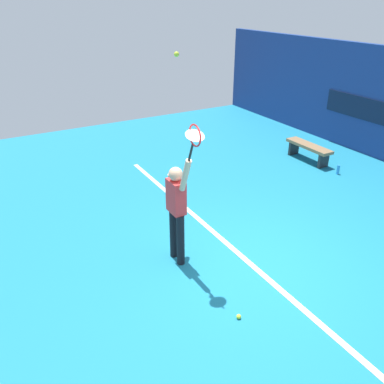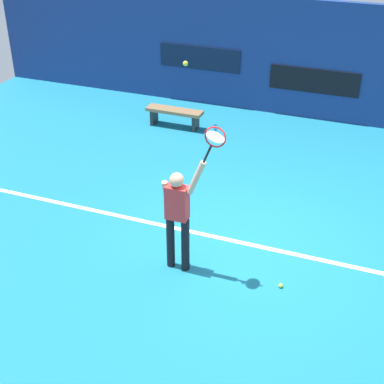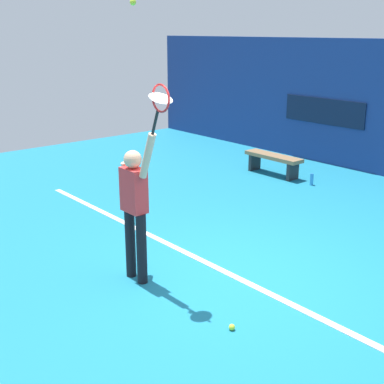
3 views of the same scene
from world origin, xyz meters
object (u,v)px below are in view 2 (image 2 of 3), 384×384
water_bottle (215,128)px  tennis_ball (185,63)px  spare_ball (281,286)px  court_bench (174,114)px  tennis_player (178,213)px  tennis_racket (214,139)px

water_bottle → tennis_ball: bearing=-75.5°
tennis_ball → spare_ball: bearing=4.9°
court_bench → spare_ball: size_ratio=20.59×
tennis_player → water_bottle: size_ratio=8.19×
tennis_ball → spare_ball: tennis_ball is taller
tennis_player → water_bottle: (-1.18, 5.16, -0.89)m
court_bench → water_bottle: 1.08m
tennis_player → water_bottle: bearing=102.9°
tennis_racket → court_bench: 6.20m
water_bottle → spare_ball: water_bottle is taller
tennis_player → court_bench: 5.66m
tennis_player → tennis_racket: size_ratio=3.15×
tennis_ball → water_bottle: (-1.34, 5.20, -3.23)m
court_bench → water_bottle: (1.05, 0.00, -0.22)m
tennis_player → tennis_ball: size_ratio=28.90×
water_bottle → court_bench: bearing=180.0°
tennis_racket → court_bench: size_ratio=0.45×
tennis_player → tennis_racket: (0.56, -0.00, 1.32)m
tennis_racket → spare_ball: size_ratio=9.17×
tennis_racket → water_bottle: size_ratio=2.60×
tennis_player → tennis_ball: bearing=-14.4°
tennis_player → tennis_ball: tennis_ball is taller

